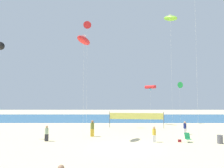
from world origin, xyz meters
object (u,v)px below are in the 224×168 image
at_px(trash_barrel, 220,139).
at_px(kite_green_delta, 180,85).
at_px(kite_red_tube, 151,87).
at_px(beachgoer_navy_shirt, 185,127).
at_px(beachgoer_olive_shirt, 93,128).
at_px(beach_handbag, 180,141).
at_px(folding_beach_chair, 188,137).
at_px(volleyball_net, 137,117).
at_px(kite_red_inflatable, 84,40).
at_px(beachgoer_sage_shirt, 47,133).
at_px(kite_black_delta, 1,46).
at_px(kite_lime_inflatable, 171,18).
at_px(kite_red_delta, 88,26).
at_px(beachgoer_mustard_shirt, 154,134).

height_order(trash_barrel, kite_green_delta, kite_green_delta).
bearing_deg(kite_red_tube, trash_barrel, -75.18).
xyz_separation_m(beachgoer_navy_shirt, kite_green_delta, (3.04, 11.11, 5.80)).
distance_m(beachgoer_olive_shirt, beach_handbag, 9.47).
bearing_deg(folding_beach_chair, volleyball_net, 142.64).
xyz_separation_m(trash_barrel, kite_green_delta, (1.48, 16.30, 6.22)).
bearing_deg(kite_red_inflatable, beachgoer_navy_shirt, 14.76).
relative_size(kite_red_tube, kite_red_inflatable, 0.58).
height_order(trash_barrel, beach_handbag, trash_barrel).
bearing_deg(beachgoer_sage_shirt, beachgoer_olive_shirt, 2.08).
distance_m(volleyball_net, kite_black_delta, 19.71).
xyz_separation_m(beach_handbag, kite_lime_inflatable, (1.73, 8.47, 15.69)).
relative_size(beachgoer_navy_shirt, kite_red_inflatable, 0.14).
xyz_separation_m(beachgoer_olive_shirt, kite_red_delta, (-1.60, 7.69, 14.55)).
distance_m(folding_beach_chair, kite_green_delta, 17.33).
bearing_deg(kite_lime_inflatable, folding_beach_chair, -96.25).
relative_size(beachgoer_navy_shirt, kite_red_tube, 0.24).
height_order(beachgoer_mustard_shirt, kite_black_delta, kite_black_delta).
distance_m(trash_barrel, kite_red_delta, 23.67).
bearing_deg(trash_barrel, beachgoer_navy_shirt, 106.68).
xyz_separation_m(kite_red_tube, kite_lime_inflatable, (2.00, -5.64, 9.62)).
height_order(beachgoer_olive_shirt, beachgoer_mustard_shirt, beachgoer_olive_shirt).
distance_m(beachgoer_mustard_shirt, volleyball_net, 9.80).
height_order(beachgoer_sage_shirt, beachgoer_olive_shirt, beachgoer_olive_shirt).
bearing_deg(trash_barrel, volleyball_net, 123.15).
bearing_deg(trash_barrel, kite_green_delta, 84.80).
bearing_deg(kite_red_delta, trash_barrel, -38.84).
xyz_separation_m(kite_red_tube, kite_red_delta, (-10.26, -3.40, 9.34)).
distance_m(beachgoer_olive_shirt, kite_lime_inflatable, 19.06).
distance_m(volleyball_net, kite_red_delta, 15.76).
bearing_deg(beachgoer_olive_shirt, kite_red_tube, -36.77).
bearing_deg(beachgoer_navy_shirt, volleyball_net, 53.37).
relative_size(beachgoer_mustard_shirt, kite_lime_inflatable, 0.09).
bearing_deg(kite_lime_inflatable, kite_green_delta, 64.51).
height_order(folding_beach_chair, kite_lime_inflatable, kite_lime_inflatable).
bearing_deg(folding_beach_chair, kite_lime_inflatable, 114.24).
bearing_deg(kite_green_delta, beachgoer_navy_shirt, -105.29).
relative_size(beach_handbag, kite_red_delta, 0.02).
distance_m(beachgoer_mustard_shirt, kite_green_delta, 18.33).
height_order(beachgoer_navy_shirt, volleyball_net, volleyball_net).
distance_m(beachgoer_sage_shirt, kite_red_inflatable, 10.43).
bearing_deg(kite_red_inflatable, beachgoer_sage_shirt, -165.27).
height_order(kite_red_tube, kite_lime_inflatable, kite_lime_inflatable).
distance_m(beachgoer_sage_shirt, volleyball_net, 13.79).
relative_size(kite_red_tube, kite_green_delta, 0.90).
distance_m(volleyball_net, beach_handbag, 10.34).
height_order(beachgoer_sage_shirt, kite_red_delta, kite_red_delta).
bearing_deg(kite_black_delta, beachgoer_sage_shirt, -13.68).
distance_m(trash_barrel, volleyball_net, 12.52).
bearing_deg(beach_handbag, beachgoer_mustard_shirt, -179.71).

